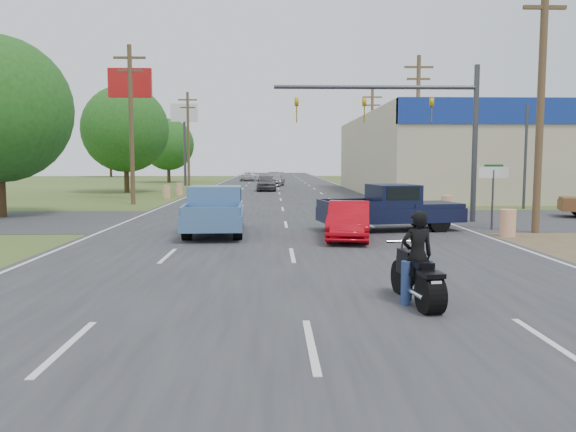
{
  "coord_description": "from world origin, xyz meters",
  "views": [
    {
      "loc": [
        -0.56,
        -8.07,
        2.73
      ],
      "look_at": [
        -0.16,
        6.62,
        1.3
      ],
      "focal_mm": 35.0,
      "sensor_mm": 36.0,
      "label": 1
    }
  ],
  "objects_px": {
    "motorcycle": "(418,279)",
    "distant_car_silver": "(273,179)",
    "navy_pickup": "(393,207)",
    "rider": "(417,261)",
    "blue_pickup": "(215,210)",
    "distant_car_grey": "(266,183)",
    "red_convertible": "(349,221)",
    "distant_car_white": "(250,176)"
  },
  "relations": [
    {
      "from": "motorcycle",
      "to": "rider",
      "type": "distance_m",
      "value": 0.35
    },
    {
      "from": "distant_car_grey",
      "to": "distant_car_white",
      "type": "relative_size",
      "value": 0.94
    },
    {
      "from": "distant_car_grey",
      "to": "distant_car_white",
      "type": "bearing_deg",
      "value": 94.45
    },
    {
      "from": "blue_pickup",
      "to": "distant_car_white",
      "type": "relative_size",
      "value": 1.17
    },
    {
      "from": "distant_car_silver",
      "to": "rider",
      "type": "bearing_deg",
      "value": -79.8
    },
    {
      "from": "red_convertible",
      "to": "distant_car_grey",
      "type": "bearing_deg",
      "value": 105.05
    },
    {
      "from": "red_convertible",
      "to": "distant_car_grey",
      "type": "xyz_separation_m",
      "value": [
        -3.27,
        32.88,
        0.1
      ]
    },
    {
      "from": "red_convertible",
      "to": "rider",
      "type": "height_order",
      "value": "rider"
    },
    {
      "from": "red_convertible",
      "to": "navy_pickup",
      "type": "height_order",
      "value": "navy_pickup"
    },
    {
      "from": "motorcycle",
      "to": "navy_pickup",
      "type": "distance_m",
      "value": 11.76
    },
    {
      "from": "navy_pickup",
      "to": "distant_car_grey",
      "type": "distance_m",
      "value": 30.81
    },
    {
      "from": "red_convertible",
      "to": "navy_pickup",
      "type": "bearing_deg",
      "value": 59.74
    },
    {
      "from": "red_convertible",
      "to": "motorcycle",
      "type": "distance_m",
      "value": 9.05
    },
    {
      "from": "distant_car_grey",
      "to": "distant_car_silver",
      "type": "relative_size",
      "value": 0.83
    },
    {
      "from": "motorcycle",
      "to": "distant_car_grey",
      "type": "bearing_deg",
      "value": 86.7
    },
    {
      "from": "red_convertible",
      "to": "distant_car_silver",
      "type": "bearing_deg",
      "value": 102.78
    },
    {
      "from": "rider",
      "to": "blue_pickup",
      "type": "height_order",
      "value": "blue_pickup"
    },
    {
      "from": "red_convertible",
      "to": "distant_car_white",
      "type": "xyz_separation_m",
      "value": [
        -5.9,
        60.16,
        -0.01
      ]
    },
    {
      "from": "motorcycle",
      "to": "distant_car_white",
      "type": "xyz_separation_m",
      "value": [
        -5.98,
        69.2,
        0.15
      ]
    },
    {
      "from": "blue_pickup",
      "to": "distant_car_silver",
      "type": "relative_size",
      "value": 1.03
    },
    {
      "from": "rider",
      "to": "distant_car_silver",
      "type": "distance_m",
      "value": 52.57
    },
    {
      "from": "motorcycle",
      "to": "distant_car_silver",
      "type": "bearing_deg",
      "value": 85.04
    },
    {
      "from": "red_convertible",
      "to": "motorcycle",
      "type": "xyz_separation_m",
      "value": [
        0.08,
        -9.05,
        -0.16
      ]
    },
    {
      "from": "blue_pickup",
      "to": "navy_pickup",
      "type": "height_order",
      "value": "navy_pickup"
    },
    {
      "from": "motorcycle",
      "to": "distant_car_grey",
      "type": "xyz_separation_m",
      "value": [
        -3.36,
        41.92,
        0.25
      ]
    },
    {
      "from": "distant_car_grey",
      "to": "blue_pickup",
      "type": "bearing_deg",
      "value": -93.94
    },
    {
      "from": "distant_car_grey",
      "to": "distant_car_white",
      "type": "height_order",
      "value": "distant_car_grey"
    },
    {
      "from": "navy_pickup",
      "to": "distant_car_grey",
      "type": "height_order",
      "value": "navy_pickup"
    },
    {
      "from": "rider",
      "to": "navy_pickup",
      "type": "distance_m",
      "value": 11.7
    },
    {
      "from": "motorcycle",
      "to": "navy_pickup",
      "type": "relative_size",
      "value": 0.39
    },
    {
      "from": "blue_pickup",
      "to": "distant_car_silver",
      "type": "bearing_deg",
      "value": 84.44
    },
    {
      "from": "rider",
      "to": "navy_pickup",
      "type": "relative_size",
      "value": 0.29
    },
    {
      "from": "rider",
      "to": "distant_car_white",
      "type": "xyz_separation_m",
      "value": [
        -5.98,
        69.14,
        -0.2
      ]
    },
    {
      "from": "distant_car_white",
      "to": "red_convertible",
      "type": "bearing_deg",
      "value": 104.14
    },
    {
      "from": "distant_car_silver",
      "to": "distant_car_white",
      "type": "relative_size",
      "value": 1.14
    },
    {
      "from": "red_convertible",
      "to": "distant_car_grey",
      "type": "height_order",
      "value": "distant_car_grey"
    },
    {
      "from": "red_convertible",
      "to": "rider",
      "type": "distance_m",
      "value": 8.99
    },
    {
      "from": "distant_car_grey",
      "to": "distant_car_silver",
      "type": "height_order",
      "value": "distant_car_silver"
    },
    {
      "from": "navy_pickup",
      "to": "distant_car_white",
      "type": "distance_m",
      "value": 58.18
    },
    {
      "from": "blue_pickup",
      "to": "navy_pickup",
      "type": "xyz_separation_m",
      "value": [
        6.94,
        0.74,
        0.01
      ]
    },
    {
      "from": "blue_pickup",
      "to": "navy_pickup",
      "type": "relative_size",
      "value": 0.95
    },
    {
      "from": "navy_pickup",
      "to": "rider",
      "type": "bearing_deg",
      "value": -20.5
    }
  ]
}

